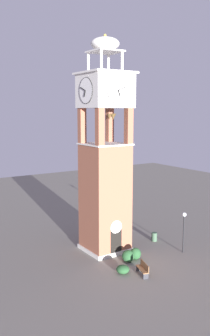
# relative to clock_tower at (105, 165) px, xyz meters

# --- Properties ---
(ground) EXTENTS (80.00, 80.00, 0.00)m
(ground) POSITION_rel_clock_tower_xyz_m (-0.00, 0.00, -7.54)
(ground) COLOR gray
(clock_tower) EXTENTS (3.99, 3.99, 18.29)m
(clock_tower) POSITION_rel_clock_tower_xyz_m (0.00, 0.00, 0.00)
(clock_tower) COLOR #93543D
(clock_tower) RESTS_ON ground
(park_bench) EXTENTS (0.91, 1.66, 0.95)m
(park_bench) POSITION_rel_clock_tower_xyz_m (-0.35, -5.73, -7.06)
(park_bench) COLOR brown
(park_bench) RESTS_ON ground
(lamp_post) EXTENTS (0.36, 0.36, 3.57)m
(lamp_post) POSITION_rel_clock_tower_xyz_m (5.33, -4.22, -5.04)
(lamp_post) COLOR black
(lamp_post) RESTS_ON ground
(trash_bin) EXTENTS (0.52, 0.52, 0.80)m
(trash_bin) POSITION_rel_clock_tower_xyz_m (5.12, -0.68, -7.14)
(trash_bin) COLOR #38513D
(trash_bin) RESTS_ON ground
(shrub_near_entry) EXTENTS (1.01, 1.01, 0.98)m
(shrub_near_entry) POSITION_rel_clock_tower_xyz_m (0.12, -3.23, -7.05)
(shrub_near_entry) COLOR #234C28
(shrub_near_entry) RESTS_ON ground
(shrub_left_of_tower) EXTENTS (0.92, 0.92, 0.97)m
(shrub_left_of_tower) POSITION_rel_clock_tower_xyz_m (0.95, -3.13, -7.06)
(shrub_left_of_tower) COLOR #234C28
(shrub_left_of_tower) RESTS_ON ground
(shrub_behind_bench) EXTENTS (1.00, 1.00, 0.64)m
(shrub_behind_bench) POSITION_rel_clock_tower_xyz_m (-1.48, -4.71, -7.23)
(shrub_behind_bench) COLOR #234C28
(shrub_behind_bench) RESTS_ON ground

